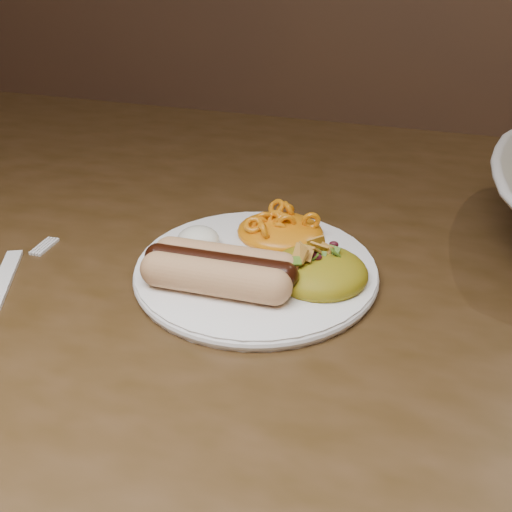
# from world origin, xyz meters

# --- Properties ---
(table) EXTENTS (1.60, 0.90, 0.75)m
(table) POSITION_xyz_m (0.00, 0.00, 0.66)
(table) COLOR #452E1A
(table) RESTS_ON floor
(plate) EXTENTS (0.29, 0.29, 0.01)m
(plate) POSITION_xyz_m (0.07, -0.03, 0.76)
(plate) COLOR white
(plate) RESTS_ON table
(hotdog) EXTENTS (0.12, 0.07, 0.03)m
(hotdog) POSITION_xyz_m (0.04, -0.08, 0.78)
(hotdog) COLOR tan
(hotdog) RESTS_ON plate
(mac_and_cheese) EXTENTS (0.11, 0.11, 0.03)m
(mac_and_cheese) POSITION_xyz_m (0.07, 0.03, 0.78)
(mac_and_cheese) COLOR orange
(mac_and_cheese) RESTS_ON plate
(sour_cream) EXTENTS (0.05, 0.05, 0.03)m
(sour_cream) POSITION_xyz_m (0.00, -0.02, 0.77)
(sour_cream) COLOR white
(sour_cream) RESTS_ON plate
(taco_salad) EXTENTS (0.09, 0.09, 0.04)m
(taco_salad) POSITION_xyz_m (0.13, -0.04, 0.78)
(taco_salad) COLOR #D06C02
(taco_salad) RESTS_ON plate
(fork) EXTENTS (0.09, 0.15, 0.00)m
(fork) POSITION_xyz_m (-0.16, -0.11, 0.75)
(fork) COLOR white
(fork) RESTS_ON table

